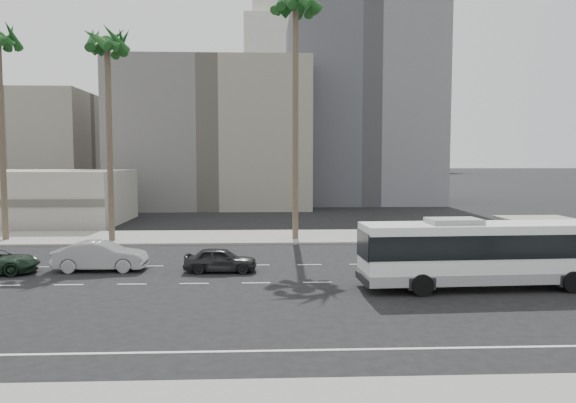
{
  "coord_description": "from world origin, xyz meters",
  "views": [
    {
      "loc": [
        -5.59,
        -26.23,
        6.02
      ],
      "look_at": [
        -4.26,
        4.0,
        3.69
      ],
      "focal_mm": 33.99,
      "sensor_mm": 36.0,
      "label": 1
    }
  ],
  "objects": [
    {
      "name": "sidewalk_north",
      "position": [
        0.0,
        15.5,
        0.07
      ],
      "size": [
        120.0,
        7.0,
        0.15
      ],
      "primitive_type": "cube",
      "color": "gray",
      "rests_on": "ground"
    },
    {
      "name": "midrise_beige_west",
      "position": [
        -12.0,
        45.0,
        9.0
      ],
      "size": [
        24.0,
        18.0,
        18.0
      ],
      "primitive_type": "cube",
      "color": "slate",
      "rests_on": "ground"
    },
    {
      "name": "midrise_beige_far",
      "position": [
        -38.0,
        50.0,
        7.5
      ],
      "size": [
        18.0,
        16.0,
        15.0
      ],
      "primitive_type": "cube",
      "color": "slate",
      "rests_on": "ground"
    },
    {
      "name": "palm_near",
      "position": [
        -3.27,
        13.96,
        16.89
      ],
      "size": [
        5.54,
        5.54,
        18.65
      ],
      "rotation": [
        0.0,
        0.0,
        0.1
      ],
      "color": "brown",
      "rests_on": "ground"
    },
    {
      "name": "city_bus",
      "position": [
        4.66,
        -1.47,
        1.73
      ],
      "size": [
        11.6,
        3.1,
        3.3
      ],
      "rotation": [
        0.0,
        0.0,
        0.05
      ],
      "color": "white",
      "rests_on": "ground"
    },
    {
      "name": "highrise_right",
      "position": [
        45.0,
        230.0,
        35.0
      ],
      "size": [
        26.0,
        26.0,
        70.0
      ],
      "primitive_type": "cube",
      "color": "slate",
      "rests_on": "ground"
    },
    {
      "name": "civic_tower",
      "position": [
        -2.0,
        250.0,
        38.83
      ],
      "size": [
        42.0,
        42.0,
        129.0
      ],
      "color": "silver",
      "rests_on": "ground"
    },
    {
      "name": "highrise_far",
      "position": [
        70.0,
        260.0,
        30.0
      ],
      "size": [
        22.0,
        22.0,
        60.0
      ],
      "primitive_type": "cube",
      "color": "slate",
      "rests_on": "ground"
    },
    {
      "name": "commercial_low",
      "position": [
        -30.0,
        25.99,
        2.5
      ],
      "size": [
        22.0,
        12.16,
        5.0
      ],
      "color": "#ABA597",
      "rests_on": "ground"
    },
    {
      "name": "car_a",
      "position": [
        -7.94,
        2.77,
        0.66
      ],
      "size": [
        1.69,
        3.93,
        1.32
      ],
      "primitive_type": "imported",
      "rotation": [
        0.0,
        0.0,
        1.54
      ],
      "color": "#242426",
      "rests_on": "ground"
    },
    {
      "name": "ground",
      "position": [
        0.0,
        0.0,
        0.0
      ],
      "size": [
        700.0,
        700.0,
        0.0
      ],
      "primitive_type": "plane",
      "color": "black",
      "rests_on": "ground"
    },
    {
      "name": "midrise_gray_center",
      "position": [
        8.0,
        52.0,
        13.0
      ],
      "size": [
        20.0,
        20.0,
        26.0
      ],
      "primitive_type": "cube",
      "color": "#55565C",
      "rests_on": "ground"
    },
    {
      "name": "car_b",
      "position": [
        -14.46,
        3.39,
        0.81
      ],
      "size": [
        1.72,
        4.9,
        1.61
      ],
      "primitive_type": "imported",
      "rotation": [
        0.0,
        0.0,
        1.57
      ],
      "color": "#9A9B9C",
      "rests_on": "ground"
    },
    {
      "name": "palm_mid",
      "position": [
        -16.66,
        13.52,
        13.92
      ],
      "size": [
        5.01,
        5.01,
        15.47
      ],
      "rotation": [
        0.0,
        0.0,
        -0.0
      ],
      "color": "brown",
      "rests_on": "ground"
    }
  ]
}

